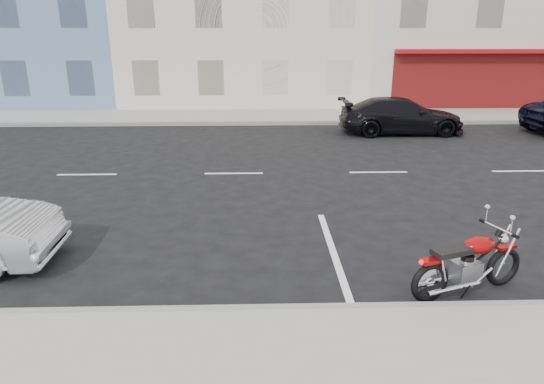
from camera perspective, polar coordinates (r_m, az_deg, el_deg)
The scene contains 5 objects.
ground at distance 13.40m, azimuth 4.06°, elevation 2.26°, with size 120.00×120.00×0.00m, color black.
sidewalk_far at distance 22.11m, azimuth -11.33°, elevation 8.67°, with size 80.00×3.40×0.15m, color gray.
curb_far at distance 20.47m, azimuth -12.09°, elevation 7.85°, with size 80.00×0.12×0.16m, color gray.
motorcycle at distance 8.26m, azimuth 25.77°, elevation -7.00°, with size 1.91×0.90×1.00m.
car_far at distance 19.07m, azimuth 14.94°, elevation 8.67°, with size 1.88×4.61×1.34m, color black.
Camera 1 is at (-1.31, -12.79, 3.77)m, focal length 32.00 mm.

